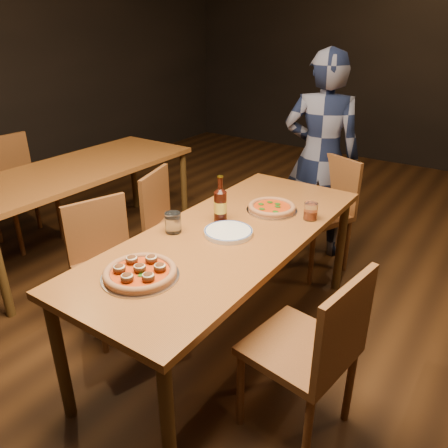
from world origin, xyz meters
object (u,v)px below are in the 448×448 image
Objects in this scene: water_glass at (173,223)px; beer_bottle at (220,206)px; pizza_meatball at (140,272)px; pizza_margherita at (272,208)px; amber_glass at (311,211)px; table_main at (229,244)px; chair_end at (315,214)px; chair_main_nw at (113,269)px; chair_main_e at (299,347)px; plate_stack at (228,232)px; diner at (321,157)px; chair_nbr_left at (22,190)px; table_left at (77,175)px; chair_main_sw at (181,227)px.

beer_bottle is at bearing 64.01° from water_glass.
pizza_meatball reaches higher than pizza_margherita.
table_main is at bearing -125.35° from amber_glass.
pizza_margherita is at bearing 83.29° from table_main.
pizza_margherita is (0.12, 1.03, -0.00)m from pizza_meatball.
chair_end is 2.95× the size of pizza_margherita.
chair_main_nw is at bearing -161.94° from water_glass.
pizza_meatball is at bearing -96.89° from pizza_margherita.
water_glass is at bearing -92.77° from chair_main_e.
pizza_meatball is at bearing -85.92° from beer_bottle.
amber_glass is at bearing 57.19° from plate_stack.
chair_main_e is at bearing -73.66° from chair_main_nw.
diner reaches higher than amber_glass.
pizza_margherita is at bearing -134.89° from chair_main_e.
chair_main_nw is at bearing -83.68° from chair_main_e.
chair_nbr_left reaches higher than chair_main_nw.
water_glass is 1.60m from diner.
amber_glass is at bearing 46.75° from water_glass.
plate_stack is (0.09, 0.60, -0.01)m from pizza_meatball.
table_main is at bearing -89.23° from chair_nbr_left.
water_glass reaches higher than pizza_margherita.
chair_nbr_left is 2.70× the size of pizza_meatball.
amber_glass is (0.25, -0.70, 0.33)m from chair_end.
pizza_meatball is (1.62, -0.92, 0.10)m from table_left.
pizza_margherita reaches higher than table_main.
table_left is 2.05× the size of chair_nbr_left.
beer_bottle reaches higher than table_left.
chair_main_nw reaches higher than table_left.
water_glass is (-0.26, -0.17, 0.13)m from table_main.
table_main is 2.23× the size of chair_main_sw.
diner is at bearing 87.19° from beer_bottle.
pizza_margherita is at bearing -67.63° from chair_end.
chair_nbr_left is at bearing 176.43° from plate_stack.
pizza_meatball is 1.33× the size of beer_bottle.
chair_main_sw is 1.04m from amber_glass.
chair_nbr_left reaches higher than table_left.
chair_main_e is 0.81m from pizza_meatball.
pizza_meatball is 2.04m from diner.
table_left is 1.87m from pizza_meatball.
chair_nbr_left is 9.55× the size of amber_glass.
pizza_meatball is (0.58, -0.32, 0.34)m from chair_main_nw.
chair_main_e is 0.98m from pizza_margherita.
beer_bottle reaches higher than pizza_margherita.
diner is (0.01, 2.04, 0.06)m from pizza_meatball.
chair_end is 3.44× the size of beer_bottle.
chair_main_sw is 1.26m from diner.
plate_stack is (-0.60, 0.31, 0.29)m from chair_main_e.
chair_main_nw is 0.56m from water_glass.
chair_nbr_left is (-1.59, 0.42, 0.05)m from chair_main_nw.
table_left is 1.75m from pizza_margherita.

